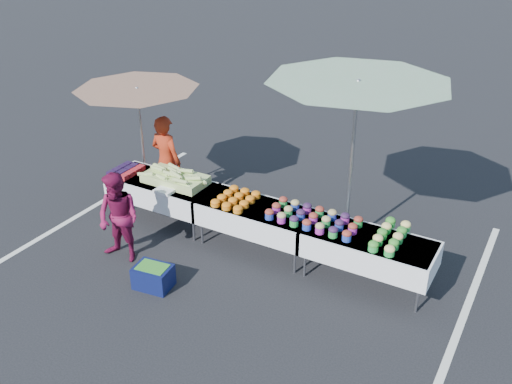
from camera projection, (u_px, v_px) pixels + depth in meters
The scene contains 17 objects.
ground at pixel (256, 248), 8.99m from camera, with size 80.00×80.00×0.00m, color black.
stripe_left at pixel (104, 201), 10.39m from camera, with size 0.10×5.00×0.00m, color silver.
stripe_right at pixel (465, 313), 7.58m from camera, with size 0.10×5.00×0.00m, color silver.
table_left at pixel (162, 190), 9.51m from camera, with size 1.86×0.81×0.75m.
table_center at pixel (256, 216), 8.72m from camera, with size 1.86×0.81×0.75m.
table_right at pixel (368, 248), 7.93m from camera, with size 1.86×0.81×0.75m.
berry_punnets at pixel (126, 171), 9.68m from camera, with size 0.40×0.54×0.08m.
corn_pile at pixel (175, 178), 9.32m from camera, with size 1.16×0.57×0.26m.
plastic_bags at pixel (165, 191), 9.06m from camera, with size 0.30×0.25×0.05m, color white.
carrot_bowls at pixel (236, 199), 8.77m from camera, with size 0.55×0.69×0.11m.
potato_cups at pixel (313, 218), 8.19m from camera, with size 1.34×0.58×0.16m.
bean_baskets at pixel (390, 236), 7.77m from camera, with size 0.36×0.86×0.15m.
vendor at pixel (166, 161), 9.96m from camera, with size 0.60×0.39×1.65m, color #A52A12.
customer at pixel (119, 218), 8.42m from camera, with size 0.69×0.54×1.41m, color maroon.
umbrella_left at pixel (138, 98), 9.50m from camera, with size 2.17×2.17×2.14m.
umbrella_right at pixel (357, 96), 7.96m from camera, with size 3.02×3.02×2.70m.
storage_bin at pixel (153, 276), 8.03m from camera, with size 0.56×0.44×0.34m.
Camera 1 is at (3.75, -6.57, 4.93)m, focal length 40.00 mm.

